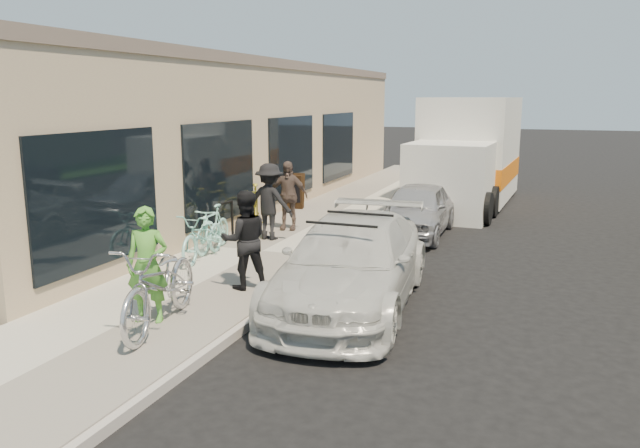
% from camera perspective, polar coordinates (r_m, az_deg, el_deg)
% --- Properties ---
extents(ground, '(120.00, 120.00, 0.00)m').
position_cam_1_polar(ground, '(9.42, -2.29, -8.53)').
color(ground, black).
rests_on(ground, ground).
extents(sidewalk, '(3.00, 34.00, 0.15)m').
position_cam_1_polar(sidewalk, '(12.81, -5.28, -2.78)').
color(sidewalk, '#AEAA9D').
rests_on(sidewalk, ground).
extents(curb, '(0.12, 34.00, 0.13)m').
position_cam_1_polar(curb, '(12.23, 1.27, -3.47)').
color(curb, '#A59E96').
rests_on(curb, ground).
extents(storefront, '(3.60, 20.00, 4.22)m').
position_cam_1_polar(storefront, '(18.37, -7.70, 7.98)').
color(storefront, tan).
rests_on(storefront, ground).
extents(bike_rack, '(0.11, 0.60, 0.85)m').
position_cam_1_polar(bike_rack, '(13.77, -8.67, 0.65)').
color(bike_rack, black).
rests_on(bike_rack, sidewalk).
extents(sandwich_board, '(0.70, 0.70, 0.97)m').
position_cam_1_polar(sandwich_board, '(17.49, -2.50, 3.02)').
color(sandwich_board, black).
rests_on(sandwich_board, sidewalk).
extents(sedan_white, '(2.34, 4.92, 1.43)m').
position_cam_1_polar(sedan_white, '(9.71, 2.92, -3.64)').
color(sedan_white, silver).
rests_on(sedan_white, ground).
extents(sedan_silver, '(1.51, 3.65, 1.24)m').
position_cam_1_polar(sedan_silver, '(14.94, 8.83, 1.33)').
color(sedan_silver, '#A8A8AD').
rests_on(sedan_silver, ground).
extents(moving_truck, '(2.72, 6.65, 3.22)m').
position_cam_1_polar(moving_truck, '(19.63, 13.31, 5.96)').
color(moving_truck, silver).
rests_on(moving_truck, ground).
extents(tandem_bike, '(1.25, 2.40, 1.20)m').
position_cam_1_polar(tandem_bike, '(8.73, -14.32, -5.35)').
color(tandem_bike, silver).
rests_on(tandem_bike, sidewalk).
extents(woman_rider, '(0.68, 0.54, 1.62)m').
position_cam_1_polar(woman_rider, '(8.93, -15.50, -3.62)').
color(woman_rider, '#4C9732').
rests_on(woman_rider, sidewalk).
extents(man_standing, '(0.99, 0.95, 1.62)m').
position_cam_1_polar(man_standing, '(10.18, -6.90, -1.45)').
color(man_standing, black).
rests_on(man_standing, sidewalk).
extents(cruiser_bike_a, '(0.59, 1.58, 0.93)m').
position_cam_1_polar(cruiser_bike_a, '(12.82, -9.78, -0.42)').
color(cruiser_bike_a, '#99E5D8').
rests_on(cruiser_bike_a, sidewalk).
extents(cruiser_bike_b, '(0.83, 1.84, 0.93)m').
position_cam_1_polar(cruiser_bike_b, '(12.17, -10.61, -1.07)').
color(cruiser_bike_b, '#99E5D8').
rests_on(cruiser_bike_b, sidewalk).
extents(cruiser_bike_c, '(1.29, 1.88, 1.11)m').
position_cam_1_polar(cruiser_bike_c, '(14.38, -5.89, 1.35)').
color(cruiser_bike_c, gold).
rests_on(cruiser_bike_c, sidewalk).
extents(bystander_a, '(1.13, 0.71, 1.68)m').
position_cam_1_polar(bystander_a, '(13.67, -4.63, 2.05)').
color(bystander_a, black).
rests_on(bystander_a, sidewalk).
extents(bystander_b, '(1.01, 0.58, 1.62)m').
position_cam_1_polar(bystander_b, '(14.67, -2.98, 2.61)').
color(bystander_b, brown).
rests_on(bystander_b, sidewalk).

